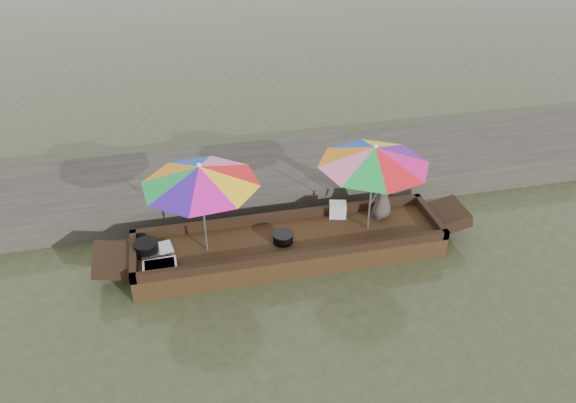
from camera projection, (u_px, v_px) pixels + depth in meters
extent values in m
plane|color=#2F361F|center=(289.00, 256.00, 9.27)|extent=(80.00, 80.00, 0.00)
cube|color=#2D2B26|center=(264.00, 177.00, 10.94)|extent=(22.00, 2.20, 0.50)
cube|color=#372312|center=(289.00, 247.00, 9.17)|extent=(5.01, 1.20, 0.35)
cylinder|color=black|center=(146.00, 248.00, 8.70)|extent=(0.38, 0.38, 0.20)
cube|color=silver|center=(160.00, 267.00, 8.40)|extent=(0.51, 0.36, 0.09)
cube|color=silver|center=(156.00, 251.00, 8.75)|extent=(0.56, 0.44, 0.06)
cylinder|color=black|center=(283.00, 238.00, 8.96)|extent=(0.32, 0.32, 0.15)
cube|color=silver|center=(338.00, 210.00, 9.55)|extent=(0.33, 0.28, 0.26)
imported|color=#3D3531|center=(382.00, 192.00, 9.35)|extent=(0.57, 0.51, 0.98)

